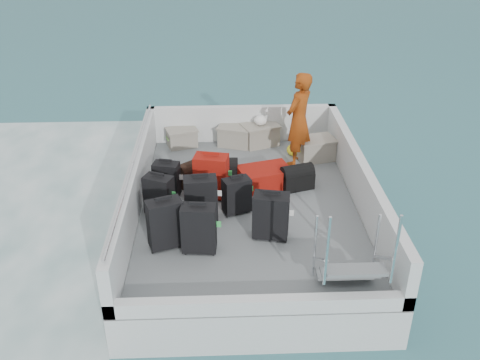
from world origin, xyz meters
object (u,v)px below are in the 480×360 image
(crate_0, at_px, (182,138))
(passenger, at_px, (299,120))
(suitcase_5, at_px, (211,177))
(suitcase_8, at_px, (264,177))
(suitcase_0, at_px, (165,224))
(suitcase_2, at_px, (167,180))
(suitcase_4, at_px, (201,199))
(suitcase_3, at_px, (199,229))
(crate_2, at_px, (260,135))
(suitcase_7, at_px, (237,196))
(crate_1, at_px, (235,136))
(suitcase_1, at_px, (159,196))
(suitcase_6, at_px, (271,216))
(crate_3, at_px, (316,149))

(crate_0, relative_size, passenger, 0.32)
(suitcase_5, bearing_deg, suitcase_8, 31.26)
(suitcase_0, bearing_deg, suitcase_5, 45.22)
(suitcase_0, bearing_deg, suitcase_2, 73.75)
(suitcase_0, distance_m, suitcase_5, 1.47)
(suitcase_4, relative_size, suitcase_8, 0.85)
(suitcase_3, distance_m, crate_2, 3.57)
(suitcase_2, relative_size, suitcase_4, 0.82)
(suitcase_7, xyz_separation_m, crate_1, (0.06, 2.44, -0.10))
(suitcase_4, height_order, passenger, passenger)
(suitcase_1, relative_size, suitcase_4, 0.90)
(suitcase_2, xyz_separation_m, suitcase_5, (0.71, -0.06, 0.07))
(suitcase_7, relative_size, crate_0, 1.08)
(suitcase_0, bearing_deg, suitcase_6, -13.39)
(suitcase_7, bearing_deg, suitcase_2, 131.67)
(suitcase_6, bearing_deg, crate_2, 99.57)
(suitcase_6, xyz_separation_m, crate_1, (-0.39, 3.11, -0.16))
(suitcase_2, xyz_separation_m, crate_1, (1.15, 1.89, -0.11))
(suitcase_0, xyz_separation_m, crate_1, (1.06, 3.28, -0.18))
(suitcase_8, bearing_deg, crate_3, -61.87)
(suitcase_1, relative_size, suitcase_5, 0.88)
(suitcase_2, bearing_deg, suitcase_5, 8.11)
(suitcase_0, bearing_deg, passenger, 29.04)
(crate_2, bearing_deg, suitcase_3, -107.51)
(suitcase_2, relative_size, crate_1, 0.97)
(crate_1, bearing_deg, suitcase_1, -116.62)
(suitcase_0, bearing_deg, suitcase_3, -34.87)
(suitcase_7, bearing_deg, crate_1, 67.05)
(suitcase_1, distance_m, passenger, 2.85)
(suitcase_3, height_order, suitcase_6, suitcase_3)
(suitcase_8, relative_size, crate_0, 1.56)
(suitcase_3, relative_size, crate_1, 1.16)
(suitcase_1, distance_m, suitcase_3, 1.15)
(suitcase_8, xyz_separation_m, passenger, (0.64, 0.81, 0.67))
(suitcase_1, relative_size, crate_2, 1.00)
(suitcase_1, distance_m, suitcase_7, 1.16)
(suitcase_4, distance_m, crate_2, 2.84)
(suitcase_3, bearing_deg, suitcase_2, 114.87)
(crate_1, bearing_deg, suitcase_0, -107.84)
(suitcase_0, relative_size, crate_2, 1.13)
(suitcase_0, height_order, suitcase_5, suitcase_0)
(suitcase_1, xyz_separation_m, suitcase_7, (1.16, -0.01, -0.03))
(crate_1, bearing_deg, crate_2, 0.00)
(suitcase_0, relative_size, passenger, 0.43)
(suitcase_1, distance_m, crate_1, 2.72)
(suitcase_0, xyz_separation_m, crate_0, (0.04, 3.28, -0.20))
(passenger, bearing_deg, suitcase_1, -15.26)
(suitcase_3, bearing_deg, crate_2, 77.35)
(crate_0, xyz_separation_m, crate_1, (1.02, 0.00, 0.02))
(suitcase_7, bearing_deg, suitcase_5, 106.02)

